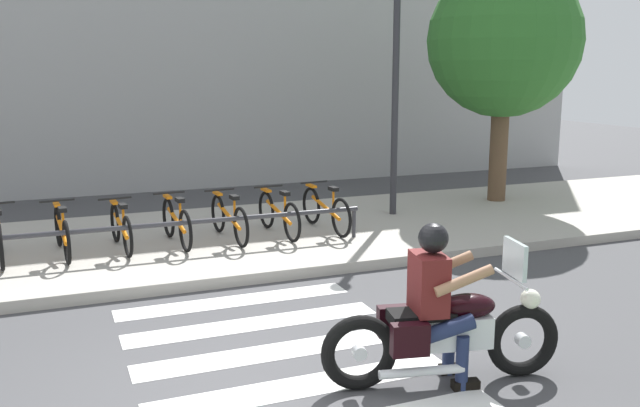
{
  "coord_description": "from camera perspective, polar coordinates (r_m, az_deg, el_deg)",
  "views": [
    {
      "loc": [
        -1.47,
        -5.24,
        2.75
      ],
      "look_at": [
        1.73,
        2.77,
        1.04
      ],
      "focal_mm": 38.51,
      "sensor_mm": 36.0,
      "label": 1
    }
  ],
  "objects": [
    {
      "name": "bicycle_5",
      "position": [
        10.56,
        -7.58,
        -1.22
      ],
      "size": [
        0.48,
        1.68,
        0.73
      ],
      "color": "black",
      "rests_on": "sidewalk"
    },
    {
      "name": "street_lamp",
      "position": [
        12.19,
        6.31,
        10.86
      ],
      "size": [
        0.28,
        0.28,
        4.44
      ],
      "color": "#2D2D33",
      "rests_on": "ground"
    },
    {
      "name": "motorcycle",
      "position": [
        6.21,
        10.3,
        -10.48
      ],
      "size": [
        2.17,
        0.81,
        1.27
      ],
      "color": "black",
      "rests_on": "ground"
    },
    {
      "name": "building_backdrop",
      "position": [
        16.19,
        -17.11,
        15.54
      ],
      "size": [
        24.0,
        1.2,
        8.19
      ],
      "primitive_type": "cube",
      "color": "#A2A2A2",
      "rests_on": "ground"
    },
    {
      "name": "rider",
      "position": [
        6.06,
        9.73,
        -7.28
      ],
      "size": [
        0.7,
        0.62,
        1.46
      ],
      "color": "#591919",
      "rests_on": "ground"
    },
    {
      "name": "ground_plane",
      "position": [
        6.1,
        -5.65,
        -15.61
      ],
      "size": [
        48.0,
        48.0,
        0.0
      ],
      "primitive_type": "plane",
      "color": "#424244"
    },
    {
      "name": "bicycle_4",
      "position": [
        10.4,
        -11.84,
        -1.53
      ],
      "size": [
        0.48,
        1.59,
        0.75
      ],
      "color": "black",
      "rests_on": "sidewalk"
    },
    {
      "name": "tree_near_rack",
      "position": [
        13.89,
        15.05,
        12.86
      ],
      "size": [
        2.93,
        2.93,
        4.72
      ],
      "color": "brown",
      "rests_on": "ground"
    },
    {
      "name": "crosswalk_stripe_5",
      "position": [
        8.35,
        -7.13,
        -8.04
      ],
      "size": [
        2.8,
        0.4,
        0.01
      ],
      "primitive_type": "cube",
      "color": "white",
      "rests_on": "ground"
    },
    {
      "name": "bicycle_2",
      "position": [
        10.27,
        -20.64,
        -2.22
      ],
      "size": [
        0.48,
        1.67,
        0.73
      ],
      "color": "black",
      "rests_on": "sidewalk"
    },
    {
      "name": "bike_rack",
      "position": [
        9.79,
        -13.59,
        -1.89
      ],
      "size": [
        6.19,
        0.07,
        0.49
      ],
      "color": "#333338",
      "rests_on": "sidewalk"
    },
    {
      "name": "bicycle_3",
      "position": [
        10.31,
        -16.21,
        -1.92
      ],
      "size": [
        0.48,
        1.55,
        0.72
      ],
      "color": "black",
      "rests_on": "sidewalk"
    },
    {
      "name": "crosswalk_stripe_3",
      "position": [
        6.92,
        -3.67,
        -12.17
      ],
      "size": [
        2.8,
        0.4,
        0.01
      ],
      "primitive_type": "cube",
      "color": "white",
      "rests_on": "ground"
    },
    {
      "name": "bicycle_7",
      "position": [
        11.05,
        0.46,
        -0.52
      ],
      "size": [
        0.48,
        1.7,
        0.76
      ],
      "color": "black",
      "rests_on": "sidewalk"
    },
    {
      "name": "crosswalk_stripe_2",
      "position": [
        6.23,
        -1.3,
        -14.91
      ],
      "size": [
        2.8,
        0.4,
        0.01
      ],
      "primitive_type": "cube",
      "color": "white",
      "rests_on": "ground"
    },
    {
      "name": "crosswalk_stripe_4",
      "position": [
        7.63,
        -5.57,
        -9.92
      ],
      "size": [
        2.8,
        0.4,
        0.01
      ],
      "primitive_type": "cube",
      "color": "white",
      "rests_on": "ground"
    },
    {
      "name": "sidewalk",
      "position": [
        10.81,
        -13.27,
        -3.39
      ],
      "size": [
        24.0,
        4.4,
        0.15
      ],
      "primitive_type": "cube",
      "color": "#A8A399",
      "rests_on": "ground"
    },
    {
      "name": "bicycle_6",
      "position": [
        10.78,
        -3.47,
        -0.87
      ],
      "size": [
        0.48,
        1.64,
        0.74
      ],
      "color": "black",
      "rests_on": "sidewalk"
    }
  ]
}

